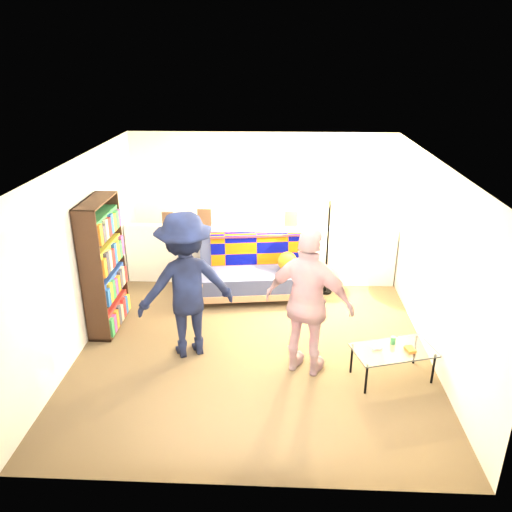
{
  "coord_description": "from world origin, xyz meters",
  "views": [
    {
      "loc": [
        0.29,
        -5.86,
        3.62
      ],
      "look_at": [
        0.0,
        0.4,
        1.05
      ],
      "focal_mm": 35.0,
      "sensor_mm": 36.0,
      "label": 1
    }
  ],
  "objects_px": {
    "futon_sofa": "(259,272)",
    "person_left": "(186,285)",
    "bookshelf": "(104,270)",
    "coffee_table": "(394,351)",
    "floor_lamp": "(329,224)",
    "person_right": "(309,303)"
  },
  "relations": [
    {
      "from": "futon_sofa",
      "to": "person_left",
      "type": "xyz_separation_m",
      "value": [
        -0.83,
        -1.71,
        0.56
      ]
    },
    {
      "from": "bookshelf",
      "to": "person_right",
      "type": "height_order",
      "value": "bookshelf"
    },
    {
      "from": "bookshelf",
      "to": "floor_lamp",
      "type": "bearing_deg",
      "value": 21.3
    },
    {
      "from": "futon_sofa",
      "to": "person_right",
      "type": "bearing_deg",
      "value": -72.13
    },
    {
      "from": "futon_sofa",
      "to": "bookshelf",
      "type": "xyz_separation_m",
      "value": [
        -2.08,
        -1.1,
        0.48
      ]
    },
    {
      "from": "coffee_table",
      "to": "floor_lamp",
      "type": "height_order",
      "value": "floor_lamp"
    },
    {
      "from": "coffee_table",
      "to": "floor_lamp",
      "type": "xyz_separation_m",
      "value": [
        -0.6,
        2.3,
        0.78
      ]
    },
    {
      "from": "coffee_table",
      "to": "person_left",
      "type": "relative_size",
      "value": 0.55
    },
    {
      "from": "person_right",
      "to": "floor_lamp",
      "type": "bearing_deg",
      "value": -78.05
    },
    {
      "from": "floor_lamp",
      "to": "person_left",
      "type": "distance_m",
      "value": 2.66
    },
    {
      "from": "coffee_table",
      "to": "person_right",
      "type": "xyz_separation_m",
      "value": [
        -1.01,
        0.12,
        0.55
      ]
    },
    {
      "from": "futon_sofa",
      "to": "person_left",
      "type": "distance_m",
      "value": 1.98
    },
    {
      "from": "bookshelf",
      "to": "person_right",
      "type": "bearing_deg",
      "value": -19.23
    },
    {
      "from": "bookshelf",
      "to": "futon_sofa",
      "type": "bearing_deg",
      "value": 27.81
    },
    {
      "from": "coffee_table",
      "to": "person_left",
      "type": "distance_m",
      "value": 2.62
    },
    {
      "from": "person_right",
      "to": "coffee_table",
      "type": "bearing_deg",
      "value": -163.9
    },
    {
      "from": "bookshelf",
      "to": "person_right",
      "type": "relative_size",
      "value": 1.01
    },
    {
      "from": "bookshelf",
      "to": "floor_lamp",
      "type": "relative_size",
      "value": 1.14
    },
    {
      "from": "person_left",
      "to": "person_right",
      "type": "xyz_separation_m",
      "value": [
        1.5,
        -0.35,
        -0.03
      ]
    },
    {
      "from": "person_left",
      "to": "bookshelf",
      "type": "bearing_deg",
      "value": -48.1
    },
    {
      "from": "floor_lamp",
      "to": "person_left",
      "type": "bearing_deg",
      "value": -136.08
    },
    {
      "from": "coffee_table",
      "to": "person_right",
      "type": "relative_size",
      "value": 0.57
    }
  ]
}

